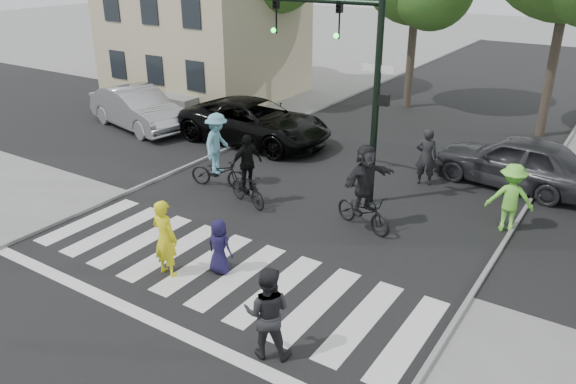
# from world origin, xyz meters

# --- Properties ---
(ground) EXTENTS (120.00, 120.00, 0.00)m
(ground) POSITION_xyz_m (0.00, 0.00, 0.00)
(ground) COLOR gray
(ground) RESTS_ON ground
(road_stem) EXTENTS (10.00, 70.00, 0.01)m
(road_stem) POSITION_xyz_m (0.00, 5.00, 0.01)
(road_stem) COLOR black
(road_stem) RESTS_ON ground
(road_cross) EXTENTS (70.00, 10.00, 0.01)m
(road_cross) POSITION_xyz_m (0.00, 8.00, 0.01)
(road_cross) COLOR black
(road_cross) RESTS_ON ground
(curb_left) EXTENTS (0.10, 70.00, 0.10)m
(curb_left) POSITION_xyz_m (-5.05, 5.00, 0.05)
(curb_left) COLOR gray
(curb_left) RESTS_ON ground
(curb_right) EXTENTS (0.10, 70.00, 0.10)m
(curb_right) POSITION_xyz_m (5.05, 5.00, 0.05)
(curb_right) COLOR gray
(curb_right) RESTS_ON ground
(crosswalk) EXTENTS (10.00, 3.85, 0.01)m
(crosswalk) POSITION_xyz_m (0.00, 0.66, 0.01)
(crosswalk) COLOR silver
(crosswalk) RESTS_ON ground
(traffic_signal) EXTENTS (4.45, 0.29, 6.00)m
(traffic_signal) POSITION_xyz_m (0.35, 6.20, 3.90)
(traffic_signal) COLOR black
(traffic_signal) RESTS_ON ground
(house) EXTENTS (8.40, 8.10, 8.82)m
(house) POSITION_xyz_m (-11.49, 13.98, 3.80)
(house) COLOR #C0AE8C
(house) RESTS_ON ground
(pedestrian_woman) EXTENTS (0.66, 0.45, 1.78)m
(pedestrian_woman) POSITION_xyz_m (-0.87, 0.22, 0.89)
(pedestrian_woman) COLOR yellow
(pedestrian_woman) RESTS_ON ground
(pedestrian_child) EXTENTS (0.63, 0.42, 1.28)m
(pedestrian_child) POSITION_xyz_m (0.05, 0.93, 0.64)
(pedestrian_child) COLOR #19143A
(pedestrian_child) RESTS_ON ground
(pedestrian_adult) EXTENTS (1.05, 0.96, 1.75)m
(pedestrian_adult) POSITION_xyz_m (2.54, -0.77, 0.87)
(pedestrian_adult) COLOR black
(pedestrian_adult) RESTS_ON ground
(cyclist_left) EXTENTS (1.91, 1.30, 2.30)m
(cyclist_left) POSITION_xyz_m (-3.12, 4.72, 1.00)
(cyclist_left) COLOR black
(cyclist_left) RESTS_ON ground
(cyclist_mid) EXTENTS (1.64, 1.04, 2.06)m
(cyclist_mid) POSITION_xyz_m (-1.60, 4.15, 0.85)
(cyclist_mid) COLOR black
(cyclist_mid) RESTS_ON ground
(cyclist_right) EXTENTS (1.89, 1.75, 2.27)m
(cyclist_right) POSITION_xyz_m (1.75, 4.62, 1.01)
(cyclist_right) COLOR black
(cyclist_right) RESTS_ON ground
(car_suv) EXTENTS (5.79, 2.70, 1.61)m
(car_suv) POSITION_xyz_m (-4.71, 8.75, 0.80)
(car_suv) COLOR black
(car_suv) RESTS_ON ground
(car_silver) EXTENTS (5.23, 2.78, 1.64)m
(car_silver) POSITION_xyz_m (-9.75, 7.72, 0.82)
(car_silver) COLOR #A6A8AC
(car_silver) RESTS_ON ground
(car_grey) EXTENTS (4.91, 2.44, 1.61)m
(car_grey) POSITION_xyz_m (4.30, 9.65, 0.80)
(car_grey) COLOR #37363C
(car_grey) RESTS_ON ground
(bystander_hivis) EXTENTS (1.31, 0.99, 1.80)m
(bystander_hivis) POSITION_xyz_m (4.87, 6.53, 0.90)
(bystander_hivis) COLOR #7CEC47
(bystander_hivis) RESTS_ON ground
(bystander_dark) EXTENTS (0.73, 0.57, 1.78)m
(bystander_dark) POSITION_xyz_m (2.00, 8.33, 0.89)
(bystander_dark) COLOR black
(bystander_dark) RESTS_ON ground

